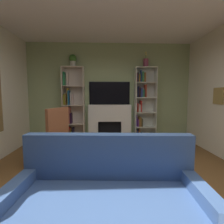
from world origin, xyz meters
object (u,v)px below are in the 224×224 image
bookshelf_left (71,108)px  armchair (51,137)px  fireplace (110,122)px  bookshelf_right (143,105)px  vase_with_flowers (146,63)px  potted_plant (73,60)px  couch (107,203)px  tv (110,93)px  coffee_table (106,169)px

bookshelf_left → armchair: bearing=-92.5°
fireplace → bookshelf_right: (0.97, -0.00, 0.51)m
vase_with_flowers → potted_plant: bearing=-180.0°
couch → armchair: size_ratio=1.75×
potted_plant → armchair: potted_plant is taller
vase_with_flowers → armchair: bearing=-141.9°
fireplace → potted_plant: (-1.04, -0.03, 1.78)m
fireplace → tv: 0.85m
bookshelf_left → bookshelf_right: size_ratio=1.00×
bookshelf_left → couch: bookshelf_left is taller
bookshelf_right → tv: bearing=174.6°
bookshelf_left → armchair: (-0.08, -1.77, -0.44)m
vase_with_flowers → armchair: (-2.23, -1.74, -1.73)m
potted_plant → vase_with_flowers: size_ratio=0.78×
couch → armchair: (-1.06, 1.73, 0.27)m
fireplace → armchair: armchair is taller
tv → coffee_table: bearing=-92.7°
fireplace → coffee_table: fireplace is taller
bookshelf_left → coffee_table: bookshelf_left is taller
fireplace → armchair: 2.14m
potted_plant → couch: size_ratio=0.17×
bookshelf_left → bookshelf_right: (2.08, 0.00, 0.09)m
fireplace → couch: (-0.13, -3.50, -0.28)m
tv → potted_plant: bearing=-173.4°
fireplace → bookshelf_left: (-1.11, -0.01, 0.42)m
bookshelf_left → coffee_table: size_ratio=2.52×
tv → couch: (-0.13, -3.59, -1.13)m
bookshelf_right → coffee_table: size_ratio=2.52×
potted_plant → armchair: bearing=-94.9°
bookshelf_left → couch: (0.98, -3.50, -0.70)m
potted_plant → armchair: (-0.15, -1.74, -1.80)m
couch → potted_plant: bearing=104.7°
tv → bookshelf_right: 1.03m
tv → bookshelf_right: (0.97, -0.09, -0.34)m
armchair → coffee_table: (1.05, -0.99, -0.23)m
bookshelf_left → vase_with_flowers: 2.51m
bookshelf_left → vase_with_flowers: (2.15, -0.03, 1.30)m
tv → potted_plant: 1.40m
fireplace → coffee_table: (-0.13, -2.76, -0.25)m
vase_with_flowers → bookshelf_left: bearing=179.3°
fireplace → vase_with_flowers: size_ratio=3.06×
potted_plant → coffee_table: potted_plant is taller
bookshelf_left → bookshelf_right: 2.08m
fireplace → bookshelf_left: size_ratio=0.62×
couch → vase_with_flowers: bearing=71.4°
potted_plant → fireplace: bearing=1.8°
tv → coffee_table: 3.05m
couch → armchair: bearing=121.5°
bookshelf_right → vase_with_flowers: 1.21m
tv → potted_plant: size_ratio=3.47×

